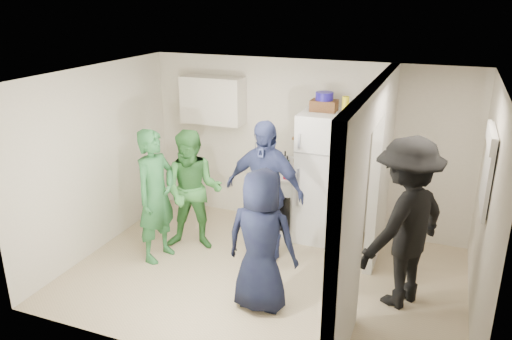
{
  "coord_description": "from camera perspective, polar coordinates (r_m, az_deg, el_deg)",
  "views": [
    {
      "loc": [
        1.91,
        -5.14,
        3.35
      ],
      "look_at": [
        -0.26,
        0.4,
        1.25
      ],
      "focal_mm": 35.0,
      "sensor_mm": 36.0,
      "label": 1
    }
  ],
  "objects": [
    {
      "name": "yellow_cup_stack_top",
      "position": [
        6.65,
        10.17,
        7.22
      ],
      "size": [
        0.09,
        0.09,
        0.25
      ],
      "primitive_type": "cylinder",
      "color": "yellow",
      "rests_on": "fridge"
    },
    {
      "name": "person_denim",
      "position": [
        6.46,
        0.93,
        -2.45
      ],
      "size": [
        1.16,
        0.59,
        1.89
      ],
      "primitive_type": "imported",
      "rotation": [
        0.0,
        0.0,
        -0.12
      ],
      "color": "#38437A",
      "rests_on": "floor"
    },
    {
      "name": "wall_back",
      "position": [
        7.41,
        5.59,
        2.87
      ],
      "size": [
        4.8,
        0.0,
        4.8
      ],
      "primitive_type": "plane",
      "rotation": [
        1.57,
        0.0,
        0.0
      ],
      "color": "silver",
      "rests_on": "floor"
    },
    {
      "name": "person_nook",
      "position": [
        5.74,
        16.65,
        -5.85
      ],
      "size": [
        1.27,
        1.46,
        1.96
      ],
      "primitive_type": "imported",
      "rotation": [
        0.0,
        0.0,
        -2.11
      ],
      "color": "black",
      "rests_on": "floor"
    },
    {
      "name": "bottle_e",
      "position": [
        7.39,
        3.34,
        1.11
      ],
      "size": [
        0.06,
        0.06,
        0.29
      ],
      "primitive_type": "cylinder",
      "color": "gray",
      "rests_on": "stove"
    },
    {
      "name": "person_green_center",
      "position": [
        6.8,
        -7.2,
        -2.4
      ],
      "size": [
        0.96,
        0.83,
        1.68
      ],
      "primitive_type": "imported",
      "rotation": [
        0.0,
        0.0,
        0.27
      ],
      "color": "#3B883F",
      "rests_on": "floor"
    },
    {
      "name": "partition_pier_back",
      "position": [
        6.62,
        14.14,
        0.34
      ],
      "size": [
        0.12,
        1.2,
        2.5
      ],
      "primitive_type": "cube",
      "color": "silver",
      "rests_on": "floor"
    },
    {
      "name": "bottle_c",
      "position": [
        7.42,
        2.21,
        1.14
      ],
      "size": [
        0.06,
        0.06,
        0.27
      ],
      "primitive_type": "cylinder",
      "color": "#A2AAAF",
      "rests_on": "stove"
    },
    {
      "name": "person_green_left",
      "position": [
        6.59,
        -11.35,
        -2.92
      ],
      "size": [
        0.53,
        0.71,
        1.78
      ],
      "primitive_type": "imported",
      "rotation": [
        0.0,
        0.0,
        1.4
      ],
      "color": "#2C6F39",
      "rests_on": "floor"
    },
    {
      "name": "nook_valance",
      "position": [
        5.53,
        25.22,
        3.41
      ],
      "size": [
        0.04,
        0.82,
        0.18
      ],
      "primitive_type": "cube",
      "color": "white",
      "rests_on": "wall_right"
    },
    {
      "name": "wall_right",
      "position": [
        5.58,
        24.83,
        -4.61
      ],
      "size": [
        0.0,
        3.4,
        3.4
      ],
      "primitive_type": "plane",
      "rotation": [
        1.57,
        0.0,
        -1.57
      ],
      "color": "silver",
      "rests_on": "floor"
    },
    {
      "name": "floor",
      "position": [
        6.43,
        0.91,
        -11.98
      ],
      "size": [
        4.8,
        4.8,
        0.0
      ],
      "primitive_type": "plane",
      "color": "tan",
      "rests_on": "ground"
    },
    {
      "name": "wall_clock",
      "position": [
        7.26,
        6.04,
        6.19
      ],
      "size": [
        0.22,
        0.02,
        0.22
      ],
      "primitive_type": "cylinder",
      "rotation": [
        1.57,
        0.0,
        0.0
      ],
      "color": "white",
      "rests_on": "wall_back"
    },
    {
      "name": "partition_pier_front",
      "position": [
        4.61,
        10.28,
        -8.02
      ],
      "size": [
        0.12,
        1.2,
        2.5
      ],
      "primitive_type": "cube",
      "color": "silver",
      "rests_on": "floor"
    },
    {
      "name": "bottle_d",
      "position": [
        7.19,
        2.42,
        0.72
      ],
      "size": [
        0.07,
        0.07,
        0.31
      ],
      "primitive_type": "cylinder",
      "color": "brown",
      "rests_on": "stove"
    },
    {
      "name": "wall_left",
      "position": [
        7.03,
        -17.68,
        1.11
      ],
      "size": [
        0.0,
        3.4,
        3.4
      ],
      "primitive_type": "plane",
      "rotation": [
        1.57,
        0.0,
        1.57
      ],
      "color": "silver",
      "rests_on": "floor"
    },
    {
      "name": "ceiling",
      "position": [
        5.55,
        1.05,
        10.61
      ],
      "size": [
        4.8,
        4.8,
        0.0
      ],
      "primitive_type": "plane",
      "rotation": [
        3.14,
        0.0,
        0.0
      ],
      "color": "white",
      "rests_on": "wall_back"
    },
    {
      "name": "bottle_b",
      "position": [
        7.25,
        0.59,
        0.65
      ],
      "size": [
        0.08,
        0.08,
        0.26
      ],
      "primitive_type": "cylinder",
      "color": "#1C501A",
      "rests_on": "stove"
    },
    {
      "name": "partition_header",
      "position": [
        5.3,
        13.4,
        7.46
      ],
      "size": [
        0.12,
        1.0,
        0.4
      ],
      "primitive_type": "cube",
      "color": "silver",
      "rests_on": "partition_pier_back"
    },
    {
      "name": "wall_front",
      "position": [
        4.46,
        -6.79,
        -8.81
      ],
      "size": [
        4.8,
        0.0,
        4.8
      ],
      "primitive_type": "plane",
      "rotation": [
        -1.57,
        0.0,
        0.0
      ],
      "color": "silver",
      "rests_on": "floor"
    },
    {
      "name": "fridge",
      "position": [
        7.08,
        8.1,
        -0.8
      ],
      "size": [
        0.76,
        0.74,
        1.85
      ],
      "primitive_type": "cube",
      "color": "white",
      "rests_on": "floor"
    },
    {
      "name": "yellow_cup_stack_stove",
      "position": [
        7.11,
        0.83,
        0.26
      ],
      "size": [
        0.09,
        0.09,
        0.25
      ],
      "primitive_type": "cylinder",
      "color": "gold",
      "rests_on": "stove"
    },
    {
      "name": "spice_shelf",
      "position": [
        7.33,
        5.51,
        3.52
      ],
      "size": [
        0.35,
        0.08,
        0.03
      ],
      "primitive_type": "cube",
      "color": "olive",
      "rests_on": "wall_back"
    },
    {
      "name": "nook_window",
      "position": [
        5.63,
        25.12,
        -0.07
      ],
      "size": [
        0.03,
        0.7,
        0.8
      ],
      "primitive_type": "cube",
      "color": "black",
      "rests_on": "wall_right"
    },
    {
      "name": "bottle_g",
      "position": [
        7.33,
        4.53,
        0.79
      ],
      "size": [
        0.07,
        0.07,
        0.25
      ],
      "primitive_type": "cylinder",
      "color": "olive",
      "rests_on": "stove"
    },
    {
      "name": "wicker_basket",
      "position": [
        6.87,
        7.78,
        7.31
      ],
      "size": [
        0.35,
        0.25,
        0.15
      ],
      "primitive_type": "cube",
      "color": "brown",
      "rests_on": "fridge"
    },
    {
      "name": "stove",
      "position": [
        7.47,
        2.26,
        -3.46
      ],
      "size": [
        0.75,
        0.62,
        0.89
      ],
      "primitive_type": "cube",
      "color": "white",
      "rests_on": "floor"
    },
    {
      "name": "upper_cabinet",
      "position": [
        7.59,
        -4.95,
        7.96
      ],
      "size": [
        0.95,
        0.34,
        0.7
      ],
      "primitive_type": "cube",
      "color": "silver",
      "rests_on": "wall_back"
    },
    {
      "name": "bottle_f",
      "position": [
        7.24,
        3.6,
        0.62
      ],
      "size": [
        0.06,
        0.06,
        0.27
      ],
      "primitive_type": "cylinder",
      "color": "#153413",
      "rests_on": "stove"
    },
    {
      "name": "bottle_a",
      "position": [
        7.45,
        0.52,
        1.27
      ],
      "size": [
        0.06,
        0.06,
        0.28
      ],
      "primitive_type": "cylinder",
      "color": "brown",
      "rests_on": "stove"
    },
    {
      "name": "red_cup",
      "position": [
        7.05,
        3.47,
        -0.53
      ],
      "size": [
        0.09,
        0.09,
        0.12
      ],
      "primitive_type": "cylinder",
      "color": "#B50C25",
      "rests_on": "stove"
    },
    {
      "name": "blue_bowl",
      "position": [
        6.84,
        7.83,
        8.37
      ],
      "size": [
        0.24,
        0.24,
        0.11
      ],
      "primitive_type": "cylinder",
      "color": "#201595",
      "rests_on": "wicker_basket"
    },
    {
      "name": "person_navy",
      "position": [
        5.47,
        0.6,
        -8.13
      ],
      "size": [
        0.81,
        0.53,
        1.64
      ],
      "primitive_type": "imported",
      "rotation": [
        0.0,
        0.0,
        -3.13
      ],
      "color": "black",
      "rests_on": "floor"
    },
    {
      "name": "bottle_h",
      "position": [
        7.24,
        -0.41,
        0.88
      ],
      "size": [
        0.07,
        0.07,
        0.31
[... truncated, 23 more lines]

